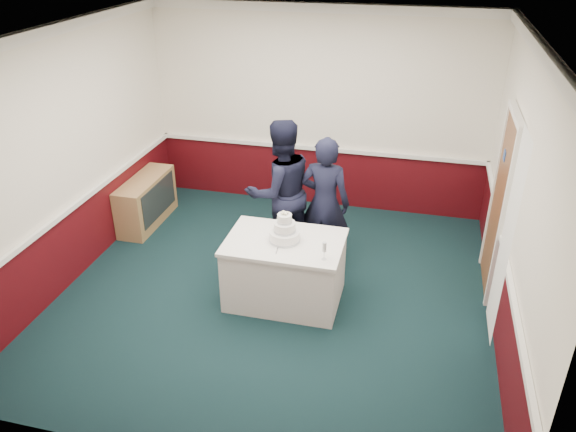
% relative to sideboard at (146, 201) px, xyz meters
% --- Properties ---
extents(ground, '(5.00, 5.00, 0.00)m').
position_rel_sideboard_xyz_m(ground, '(2.28, -1.25, -0.35)').
color(ground, black).
rests_on(ground, ground).
extents(room_shell, '(5.00, 5.00, 3.00)m').
position_rel_sideboard_xyz_m(room_shell, '(2.36, -0.64, 1.62)').
color(room_shell, white).
rests_on(room_shell, ground).
extents(sideboard, '(0.41, 1.20, 0.70)m').
position_rel_sideboard_xyz_m(sideboard, '(0.00, 0.00, 0.00)').
color(sideboard, tan).
rests_on(sideboard, ground).
extents(cake_table, '(1.32, 0.92, 0.79)m').
position_rel_sideboard_xyz_m(cake_table, '(2.42, -1.36, 0.05)').
color(cake_table, white).
rests_on(cake_table, ground).
extents(wedding_cake, '(0.35, 0.35, 0.36)m').
position_rel_sideboard_xyz_m(wedding_cake, '(2.42, -1.36, 0.55)').
color(wedding_cake, white).
rests_on(wedding_cake, cake_table).
extents(cake_knife, '(0.04, 0.22, 0.00)m').
position_rel_sideboard_xyz_m(cake_knife, '(2.39, -1.56, 0.44)').
color(cake_knife, silver).
rests_on(cake_knife, cake_table).
extents(champagne_flute, '(0.05, 0.05, 0.21)m').
position_rel_sideboard_xyz_m(champagne_flute, '(2.92, -1.64, 0.58)').
color(champagne_flute, silver).
rests_on(champagne_flute, cake_table).
extents(person_man, '(1.16, 1.13, 1.88)m').
position_rel_sideboard_xyz_m(person_man, '(2.13, -0.43, 0.59)').
color(person_man, black).
rests_on(person_man, ground).
extents(person_woman, '(0.66, 0.46, 1.73)m').
position_rel_sideboard_xyz_m(person_woman, '(2.71, -0.46, 0.51)').
color(person_woman, black).
rests_on(person_woman, ground).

